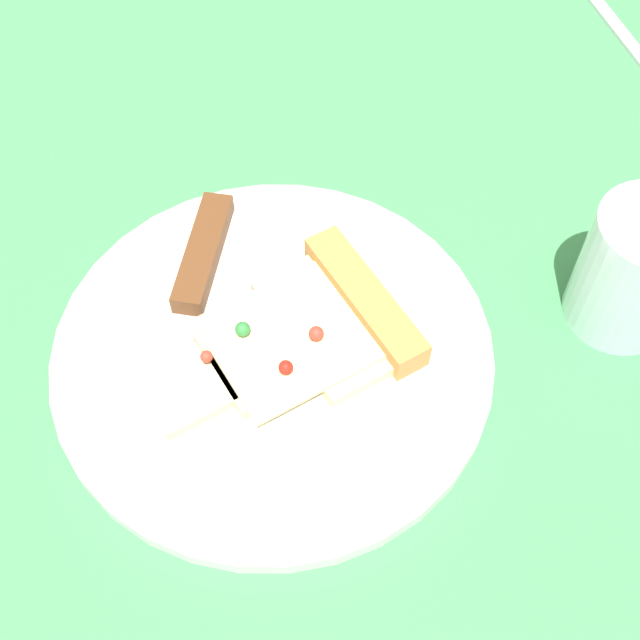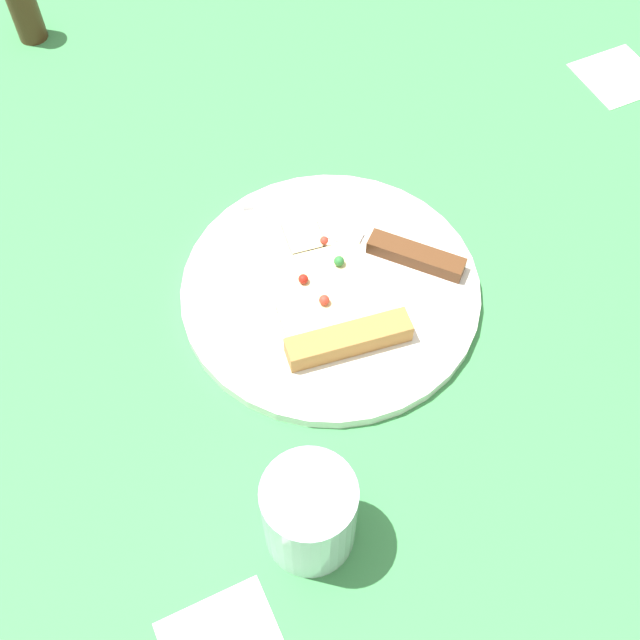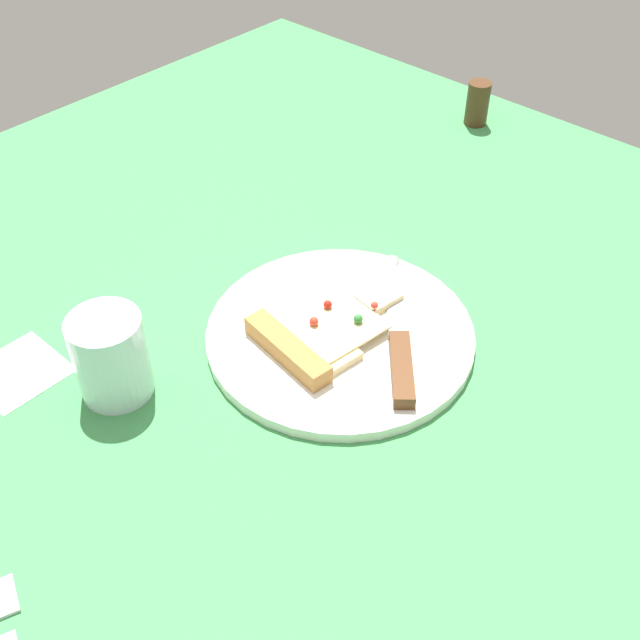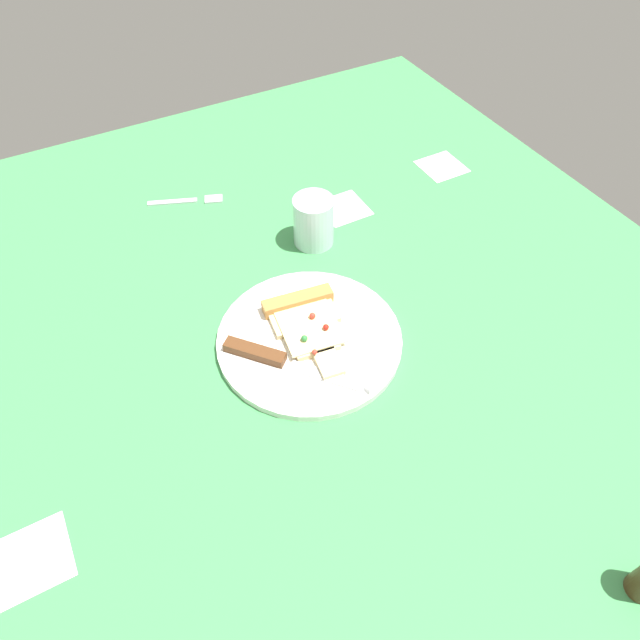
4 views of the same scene
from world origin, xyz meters
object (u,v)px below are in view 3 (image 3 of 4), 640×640
Objects in this scene: plate at (337,333)px; pizza_slice at (319,333)px; pepper_shaker at (478,103)px; knife at (399,340)px; drinking_glass at (111,356)px.

pizza_slice is at bearing 172.06° from plate.
plate is 54.82cm from pepper_shaker.
knife is 2.02× the size of drinking_glass.
plate is 7.27cm from knife.
drinking_glass is at bearing -176.16° from pepper_shaker.
knife is 2.83× the size of pepper_shaker.
drinking_glass is at bearing 151.39° from plate.
drinking_glass is (-24.06, 18.34, 2.89)cm from knife.
plate is 1.63× the size of pizza_slice.
drinking_glass reaches higher than plate.
drinking_glass reaches higher than pizza_slice.
pepper_shaker reaches higher than pizza_slice.
knife reaches higher than plate.
pizza_slice is (-2.59, 0.36, 1.43)cm from plate.
knife is at bearing -68.35° from plate.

